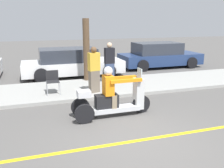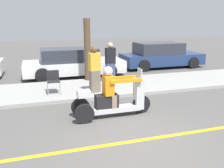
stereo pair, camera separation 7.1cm
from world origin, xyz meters
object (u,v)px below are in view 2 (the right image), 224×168
motorcycle_trike (112,99)px  parked_car_lot_left (161,56)px  spectator_mid_group (110,63)px  parked_car_lot_center (73,63)px  spectator_with_child (95,71)px  folding_chair_set_back (53,79)px  tree_trunk (87,50)px

motorcycle_trike → parked_car_lot_left: motorcycle_trike is taller
spectator_mid_group → parked_car_lot_center: (-1.24, 2.30, -0.28)m
spectator_with_child → spectator_mid_group: bearing=51.5°
folding_chair_set_back → parked_car_lot_center: parked_car_lot_center is taller
spectator_mid_group → motorcycle_trike: bearing=-106.2°
parked_car_lot_center → motorcycle_trike: bearing=-87.5°
spectator_with_child → parked_car_lot_left: 6.62m
spectator_mid_group → parked_car_lot_center: spectator_mid_group is taller
spectator_with_child → parked_car_lot_left: spectator_with_child is taller
motorcycle_trike → spectator_mid_group: size_ratio=1.38×
spectator_mid_group → folding_chair_set_back: size_ratio=2.07×
spectator_with_child → parked_car_lot_center: (-0.27, 3.53, -0.27)m
spectator_mid_group → parked_car_lot_center: size_ratio=0.35×
motorcycle_trike → spectator_with_child: spectator_with_child is taller
motorcycle_trike → spectator_with_child: size_ratio=1.39×
motorcycle_trike → tree_trunk: (0.18, 4.15, 0.92)m
motorcycle_trike → parked_car_lot_left: (5.01, 6.50, 0.15)m
parked_car_lot_left → parked_car_lot_center: size_ratio=0.97×
folding_chair_set_back → parked_car_lot_left: (6.46, 3.97, 0.06)m
tree_trunk → parked_car_lot_center: bearing=105.6°
folding_chair_set_back → parked_car_lot_center: bearing=69.4°
spectator_mid_group → spectator_with_child: spectator_mid_group is taller
parked_car_lot_center → tree_trunk: size_ratio=1.83×
motorcycle_trike → tree_trunk: tree_trunk is taller
spectator_with_child → folding_chair_set_back: size_ratio=2.04×
parked_car_lot_left → tree_trunk: tree_trunk is taller
spectator_with_child → parked_car_lot_left: (5.00, 4.33, -0.24)m
motorcycle_trike → spectator_with_child: bearing=89.6°
parked_car_lot_center → spectator_with_child: bearing=-85.7°
spectator_mid_group → parked_car_lot_center: 2.63m
spectator_mid_group → tree_trunk: bearing=137.0°
parked_car_lot_left → spectator_mid_group: bearing=-142.4°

